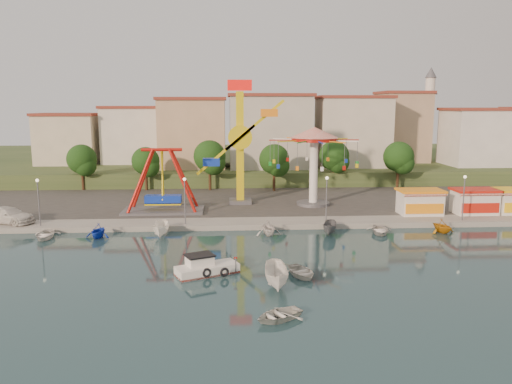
{
  "coord_description": "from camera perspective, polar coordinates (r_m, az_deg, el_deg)",
  "views": [
    {
      "loc": [
        -3.17,
        -42.12,
        13.79
      ],
      "look_at": [
        0.03,
        14.0,
        4.0
      ],
      "focal_mm": 35.0,
      "sensor_mm": 36.0,
      "label": 1
    }
  ],
  "objects": [
    {
      "name": "booth_left",
      "position": [
        64.18,
        18.23,
        -1.06
      ],
      "size": [
        5.4,
        3.78,
        3.08
      ],
      "color": "white",
      "rests_on": "quay_deck"
    },
    {
      "name": "lamp_post_0",
      "position": [
        59.88,
        -23.56,
        -1.24
      ],
      "size": [
        0.14,
        0.14,
        5.0
      ],
      "primitive_type": "cylinder",
      "color": "#59595E",
      "rests_on": "quay_deck"
    },
    {
      "name": "moored_boat_2",
      "position": [
        53.99,
        -10.76,
        -4.22
      ],
      "size": [
        1.57,
        4.15,
        1.6
      ],
      "primitive_type": "imported",
      "rotation": [
        0.0,
        0.0,
        -0.0
      ],
      "color": "white",
      "rests_on": "ground"
    },
    {
      "name": "kamikaze_tower",
      "position": [
        66.92,
        -1.49,
        5.28
      ],
      "size": [
        7.88,
        3.1,
        16.5
      ],
      "color": "#59595E",
      "rests_on": "quay_deck"
    },
    {
      "name": "tree_5",
      "position": [
        82.66,
        15.99,
        3.89
      ],
      "size": [
        4.83,
        4.83,
        7.54
      ],
      "color": "#382314",
      "rests_on": "quay_deck"
    },
    {
      "name": "rowboat_b",
      "position": [
        33.44,
        2.55,
        -13.83
      ],
      "size": [
        4.11,
        3.76,
        0.7
      ],
      "primitive_type": "imported",
      "rotation": [
        0.0,
        0.0,
        -1.04
      ],
      "color": "silver",
      "rests_on": "ground"
    },
    {
      "name": "building_1",
      "position": [
        95.47,
        -14.29,
        5.69
      ],
      "size": [
        12.33,
        9.01,
        8.63
      ],
      "primitive_type": "cube",
      "color": "silver",
      "rests_on": "hill_terrace"
    },
    {
      "name": "rowboat_a",
      "position": [
        41.37,
        5.22,
        -9.09
      ],
      "size": [
        3.51,
        4.18,
        0.74
      ],
      "primitive_type": "imported",
      "rotation": [
        0.0,
        0.0,
        0.31
      ],
      "color": "silver",
      "rests_on": "ground"
    },
    {
      "name": "building_0",
      "position": [
        93.34,
        -22.27,
        6.17
      ],
      "size": [
        9.26,
        9.53,
        11.87
      ],
      "primitive_type": "cube",
      "color": "beige",
      "rests_on": "hill_terrace"
    },
    {
      "name": "moored_boat_4",
      "position": [
        53.68,
        1.42,
        -4.09
      ],
      "size": [
        3.32,
        3.65,
        1.66
      ],
      "primitive_type": "imported",
      "rotation": [
        0.0,
        0.0,
        0.21
      ],
      "color": "silver",
      "rests_on": "ground"
    },
    {
      "name": "building_6",
      "position": [
        102.57,
        24.38,
        6.43
      ],
      "size": [
        8.23,
        8.98,
        12.36
      ],
      "primitive_type": "cube",
      "color": "silver",
      "rests_on": "hill_terrace"
    },
    {
      "name": "moored_boat_1",
      "position": [
        55.26,
        -17.62,
        -4.22
      ],
      "size": [
        2.97,
        3.29,
        1.53
      ],
      "primitive_type": "imported",
      "rotation": [
        0.0,
        0.0,
        -0.17
      ],
      "color": "#1637C2",
      "rests_on": "ground"
    },
    {
      "name": "moored_boat_6",
      "position": [
        56.09,
        13.97,
        -4.24
      ],
      "size": [
        3.4,
        4.24,
        0.78
      ],
      "primitive_type": "imported",
      "rotation": [
        0.0,
        0.0,
        -0.2
      ],
      "color": "beige",
      "rests_on": "ground"
    },
    {
      "name": "moored_boat_5",
      "position": [
        54.65,
        8.46,
        -4.07
      ],
      "size": [
        2.42,
        3.95,
        1.43
      ],
      "primitive_type": "imported",
      "rotation": [
        0.0,
        0.0,
        -0.3
      ],
      "color": "slate",
      "rests_on": "ground"
    },
    {
      "name": "building_3",
      "position": [
        91.55,
        2.26,
        5.99
      ],
      "size": [
        12.59,
        10.5,
        9.2
      ],
      "primitive_type": "cube",
      "color": "beige",
      "rests_on": "hill_terrace"
    },
    {
      "name": "asphalt_pad",
      "position": [
        73.38,
        -0.73,
        -0.47
      ],
      "size": [
        90.0,
        28.0,
        0.01
      ],
      "primitive_type": "cube",
      "color": "#4C4944",
      "rests_on": "quay_deck"
    },
    {
      "name": "lamp_post_3",
      "position": [
        62.37,
        22.63,
        -0.76
      ],
      "size": [
        0.14,
        0.14,
        5.0
      ],
      "primitive_type": "cylinder",
      "color": "#59595E",
      "rests_on": "quay_deck"
    },
    {
      "name": "pirate_ship_ride",
      "position": [
        63.13,
        -10.61,
        1.15
      ],
      "size": [
        10.0,
        5.0,
        8.0
      ],
      "color": "#59595E",
      "rests_on": "quay_deck"
    },
    {
      "name": "tree_3",
      "position": [
        77.25,
        2.09,
        3.75
      ],
      "size": [
        4.68,
        4.68,
        7.32
      ],
      "color": "#382314",
      "rests_on": "quay_deck"
    },
    {
      "name": "building_5",
      "position": [
        99.18,
        17.86,
        6.41
      ],
      "size": [
        12.77,
        10.96,
        11.21
      ],
      "primitive_type": "cube",
      "color": "tan",
      "rests_on": "hill_terrace"
    },
    {
      "name": "tree_2",
      "position": [
        78.37,
        -5.32,
        4.07
      ],
      "size": [
        5.02,
        5.02,
        7.85
      ],
      "color": "#382314",
      "rests_on": "quay_deck"
    },
    {
      "name": "ground",
      "position": [
        44.43,
        1.0,
        -8.2
      ],
      "size": [
        200.0,
        200.0,
        0.0
      ],
      "primitive_type": "plane",
      "color": "#15333A",
      "rests_on": "ground"
    },
    {
      "name": "building_4",
      "position": [
        97.1,
        10.05,
        6.09
      ],
      "size": [
        10.75,
        9.23,
        9.24
      ],
      "primitive_type": "cube",
      "color": "beige",
      "rests_on": "hill_terrace"
    },
    {
      "name": "van",
      "position": [
        63.15,
        -26.43,
        -2.39
      ],
      "size": [
        6.7,
        4.69,
        1.8
      ],
      "primitive_type": "imported",
      "rotation": [
        0.0,
        0.0,
        1.18
      ],
      "color": "silver",
      "rests_on": "quay_deck"
    },
    {
      "name": "lamp_post_2",
      "position": [
        57.24,
        8.05,
        -0.98
      ],
      "size": [
        0.14,
        0.14,
        5.0
      ],
      "primitive_type": "cylinder",
      "color": "#59595E",
      "rests_on": "quay_deck"
    },
    {
      "name": "moored_boat_0",
      "position": [
        56.97,
        -22.99,
        -4.53
      ],
      "size": [
        3.01,
        3.98,
        0.78
      ],
      "primitive_type": "imported",
      "rotation": [
        0.0,
        0.0,
        0.09
      ],
      "color": "silver",
      "rests_on": "ground"
    },
    {
      "name": "tree_1",
      "position": [
        79.86,
        -12.51,
        3.47
      ],
      "size": [
        4.35,
        4.35,
        6.8
      ],
      "color": "#382314",
      "rests_on": "quay_deck"
    },
    {
      "name": "wave_swinger",
      "position": [
        66.27,
        6.65,
        4.97
      ],
      "size": [
        11.6,
        11.6,
        10.4
      ],
      "color": "#59595E",
      "rests_on": "quay_deck"
    },
    {
      "name": "tree_4",
      "position": [
        81.7,
        8.91,
        4.11
      ],
      "size": [
        4.86,
        4.86,
        7.6
      ],
      "color": "#382314",
      "rests_on": "quay_deck"
    },
    {
      "name": "building_2",
      "position": [
        94.35,
        -6.34,
        6.68
      ],
      "size": [
        11.95,
        9.28,
        11.23
      ],
      "primitive_type": "cube",
      "color": "tan",
      "rests_on": "hill_terrace"
    },
    {
      "name": "booth_mid",
      "position": [
        66.99,
        23.71,
        -0.96
      ],
      "size": [
        5.4,
        3.78,
        3.08
      ],
      "color": "white",
      "rests_on": "quay_deck"
    },
    {
      "name": "skiff",
      "position": [
        38.6,
        2.41,
        -9.62
      ],
      "size": [
        1.88,
        4.77,
        1.83
      ],
      "primitive_type": "imported",
      "rotation": [
        0.0,
        0.0,
        -0.02
      ],
      "color": "white",
      "rests_on": "ground"
    },
    {
      "name": "minaret",
      "position": [
        103.8,
        19.14,
        8.66
      ],
      "size": [
        2.8,
        2.8,
        18.0
      ],
      "color": "silver",
      "rests_on": "hill_terrace"
    },
    {
      "name": "cabin_motorboat",
      "position": [
        41.92,
        -5.79,
        -8.68
      ],
      "size": [
        5.47,
        3.88,
        1.8
      ],
      "rotation": [
        0.0,
        0.0,
        0.42
      ],
      "color": "white",
      "rests_on": "ground"
    },
    {
      "name": "moored_boat_7",
      "position": [
        58.42,
        20.51,
        -3.63
      ],
      "size": [
        3.31,
        3.57,
        1.54
      ],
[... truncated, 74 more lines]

